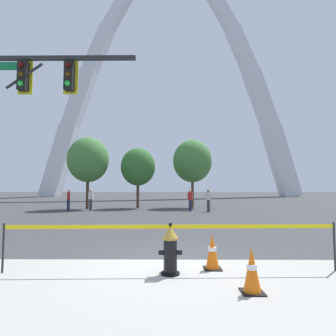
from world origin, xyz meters
The scene contains 14 objects.
ground_plane centered at (0.00, 0.00, 0.00)m, with size 240.00×240.00×0.00m, color #3D3D3F.
fire_hydrant centered at (0.14, -0.98, 0.47)m, with size 0.46×0.48×0.99m.
caution_tape_barrier centered at (0.15, -0.82, 0.69)m, with size 6.68×0.25×0.98m.
traffic_cone_by_hydrant centered at (1.44, -1.93, 0.36)m, with size 0.36×0.36×0.73m.
traffic_cone_mid_sidewalk centered at (1.01, -0.62, 0.36)m, with size 0.36×0.36×0.73m.
traffic_signal_gantry centered at (-4.57, 1.67, 4.07)m, with size 5.02×0.44×6.00m.
monument_arch centered at (0.00, 49.61, 21.67)m, with size 51.48×3.31×49.96m.
tree_far_left centered at (-6.53, 16.01, 3.97)m, with size 3.31×3.31×5.80m.
tree_left_mid centered at (-2.61, 17.15, 3.47)m, with size 2.90×2.90×5.08m.
tree_center_left centered at (2.04, 17.69, 4.01)m, with size 3.35×3.35×5.87m.
pedestrian_walking_left centered at (-7.50, 14.49, 0.82)m, with size 0.29×0.38×1.59m.
pedestrian_standing_center centered at (1.58, 14.03, 0.82)m, with size 0.38×0.29×1.59m.
pedestrian_walking_right centered at (2.80, 13.22, 0.82)m, with size 0.39×0.33×1.59m.
pedestrian_near_trees centered at (-5.81, 14.46, 0.82)m, with size 0.36×0.24×1.59m.
Camera 1 is at (0.14, -6.53, 1.67)m, focal length 30.00 mm.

